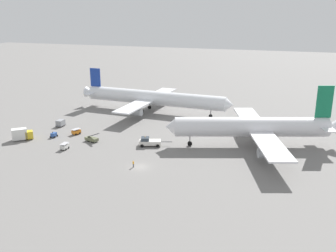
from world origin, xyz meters
The scene contains 11 objects.
ground_plane centered at (0.00, 0.00, 0.00)m, with size 600.00×600.00×0.00m, color slate.
airliner_at_gate_left centered at (-15.61, 50.21, 5.31)m, with size 59.98×44.04×15.15m.
airliner_being_pushed centered at (24.14, 24.14, 5.51)m, with size 47.10×47.55×17.32m.
pushback_tug centered at (-3.37, 14.85, 1.18)m, with size 9.28×4.70×2.79m.
gse_belt_loader_portside centered at (-20.63, 12.77, 0.83)m, with size 5.07×2.79×3.02m.
gse_gpu_cart_small centered at (-33.50, 12.54, 0.79)m, with size 1.75×2.21×1.90m.
gse_container_dolly_flat centered at (-38.07, 22.85, 1.17)m, with size 2.37×3.31×2.15m.
gse_baggage_cart_near_cluster centered at (-28.56, 17.18, 0.86)m, with size 2.45×3.11×1.71m.
gse_catering_truck_tall centered at (-40.83, 7.43, 1.76)m, with size 5.96×5.67×3.50m.
gse_baggage_cart_trailing centered at (-24.42, 4.66, 0.86)m, with size 1.73×2.82×1.71m.
ground_crew_wing_walker_right centered at (-1.41, -0.70, 0.90)m, with size 0.36×0.36×1.72m.
Camera 1 is at (34.05, -78.46, 36.60)m, focal length 40.27 mm.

